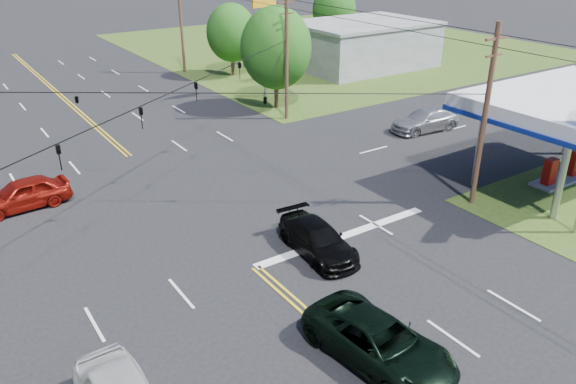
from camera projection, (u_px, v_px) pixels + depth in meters
ground at (180, 201)px, 30.50m from camera, size 280.00×280.00×0.00m
grass_ne at (329, 45)px, 72.24m from camera, size 46.00×48.00×0.03m
stop_bar at (344, 236)px, 27.00m from camera, size 10.00×0.50×0.02m
retail_ne at (362, 46)px, 59.76m from camera, size 14.00×10.00×4.40m
gas_canopy at (576, 104)px, 30.83m from camera, size 12.20×8.20×5.35m
pole_se at (485, 115)px, 28.21m from camera, size 1.60×0.28×9.50m
pole_ne at (287, 55)px, 41.75m from camera, size 1.60×0.28×9.50m
pole_right_far at (181, 21)px, 55.94m from camera, size 1.60×0.28×10.00m
span_wire_signals at (170, 93)px, 27.96m from camera, size 26.00×18.00×1.13m
power_lines at (183, 46)px, 25.35m from camera, size 26.04×100.00×0.64m
tree_right_a at (276, 48)px, 44.53m from camera, size 5.70×5.70×8.18m
tree_right_b at (231, 33)px, 55.10m from camera, size 4.94×4.94×7.09m
tree_far_r at (334, 10)px, 68.31m from camera, size 5.32×5.32×7.63m
pickup_dkgreen at (379, 342)px, 18.88m from camera, size 3.19×5.86×1.56m
suv_black at (318, 239)px, 25.32m from camera, size 2.37×5.01×1.41m
sedan_red at (23, 194)px, 29.40m from camera, size 4.88×2.23×1.62m
sedan_far at (426, 120)px, 40.95m from camera, size 5.65×2.79×1.58m
polesign_ne at (264, 15)px, 46.73m from camera, size 2.43×0.53×8.78m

